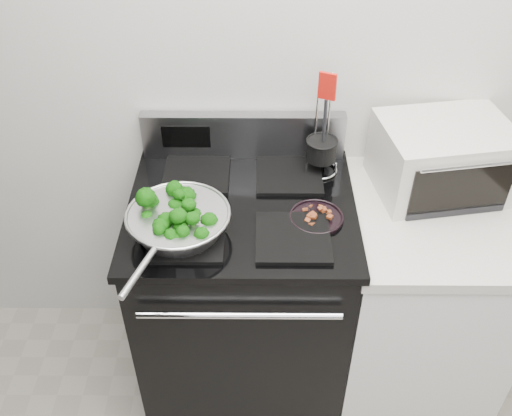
{
  "coord_description": "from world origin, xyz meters",
  "views": [
    {
      "loc": [
        -0.24,
        -0.11,
        2.2
      ],
      "look_at": [
        -0.25,
        1.36,
        0.98
      ],
      "focal_mm": 40.0,
      "sensor_mm": 36.0,
      "label": 1
    }
  ],
  "objects_px": {
    "toaster_oven": "(442,158)",
    "bacon_plate": "(316,215)",
    "utensil_holder": "(321,155)",
    "gas_range": "(244,294)",
    "skillet": "(178,221)"
  },
  "relations": [
    {
      "from": "skillet",
      "to": "bacon_plate",
      "type": "relative_size",
      "value": 2.86
    },
    {
      "from": "skillet",
      "to": "toaster_oven",
      "type": "bearing_deg",
      "value": 36.53
    },
    {
      "from": "utensil_holder",
      "to": "toaster_oven",
      "type": "xyz_separation_m",
      "value": [
        0.42,
        -0.05,
        0.03
      ]
    },
    {
      "from": "bacon_plate",
      "to": "toaster_oven",
      "type": "height_order",
      "value": "toaster_oven"
    },
    {
      "from": "bacon_plate",
      "to": "utensil_holder",
      "type": "distance_m",
      "value": 0.28
    },
    {
      "from": "gas_range",
      "to": "utensil_holder",
      "type": "relative_size",
      "value": 2.79
    },
    {
      "from": "bacon_plate",
      "to": "utensil_holder",
      "type": "relative_size",
      "value": 0.45
    },
    {
      "from": "skillet",
      "to": "utensil_holder",
      "type": "distance_m",
      "value": 0.6
    },
    {
      "from": "gas_range",
      "to": "utensil_holder",
      "type": "xyz_separation_m",
      "value": [
        0.29,
        0.2,
        0.53
      ]
    },
    {
      "from": "gas_range",
      "to": "skillet",
      "type": "relative_size",
      "value": 2.17
    },
    {
      "from": "bacon_plate",
      "to": "toaster_oven",
      "type": "distance_m",
      "value": 0.51
    },
    {
      "from": "gas_range",
      "to": "toaster_oven",
      "type": "height_order",
      "value": "toaster_oven"
    },
    {
      "from": "toaster_oven",
      "to": "bacon_plate",
      "type": "bearing_deg",
      "value": -163.83
    },
    {
      "from": "gas_range",
      "to": "toaster_oven",
      "type": "relative_size",
      "value": 2.29
    },
    {
      "from": "bacon_plate",
      "to": "utensil_holder",
      "type": "height_order",
      "value": "utensil_holder"
    }
  ]
}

